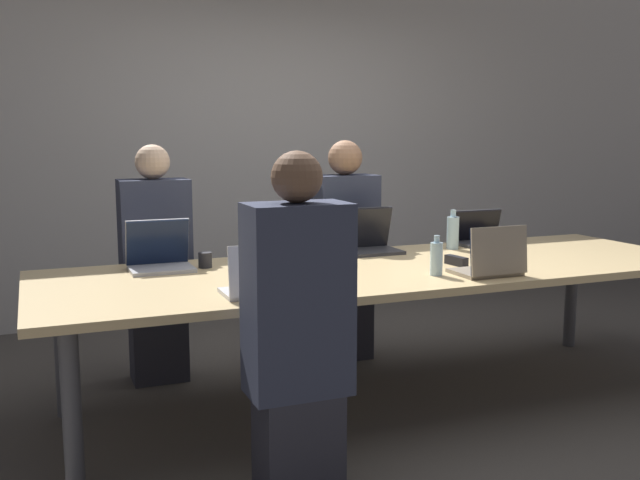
{
  "coord_description": "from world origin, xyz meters",
  "views": [
    {
      "loc": [
        -1.77,
        -3.38,
        1.47
      ],
      "look_at": [
        -0.35,
        0.1,
        0.9
      ],
      "focal_mm": 40.0,
      "sensor_mm": 36.0,
      "label": 1
    }
  ],
  "objects_px": {
    "cup_far_center": "(332,250)",
    "laptop_far_center": "(367,239)",
    "bottle_far_center": "(328,238)",
    "laptop_far_left": "(160,255)",
    "laptop_far_right": "(479,234)",
    "cup_far_left": "(205,260)",
    "bottle_near_midright": "(436,258)",
    "person_far_left": "(156,268)",
    "cup_far_right": "(517,235)",
    "laptop_near_midright": "(492,261)",
    "person_near_left": "(298,337)",
    "bottle_far_right": "(453,232)",
    "stapler": "(456,261)",
    "laptop_near_left": "(262,281)",
    "person_far_center": "(345,254)"
  },
  "relations": [
    {
      "from": "cup_far_center",
      "to": "laptop_far_center",
      "type": "bearing_deg",
      "value": 17.41
    },
    {
      "from": "laptop_far_center",
      "to": "bottle_far_center",
      "type": "bearing_deg",
      "value": -158.62
    },
    {
      "from": "laptop_far_left",
      "to": "laptop_far_right",
      "type": "relative_size",
      "value": 0.95
    },
    {
      "from": "cup_far_left",
      "to": "bottle_near_midright",
      "type": "height_order",
      "value": "bottle_near_midright"
    },
    {
      "from": "person_far_left",
      "to": "bottle_near_midright",
      "type": "bearing_deg",
      "value": -42.48
    },
    {
      "from": "cup_far_center",
      "to": "cup_far_right",
      "type": "xyz_separation_m",
      "value": [
        1.37,
        0.08,
        0.0
      ]
    },
    {
      "from": "laptop_near_midright",
      "to": "person_near_left",
      "type": "bearing_deg",
      "value": 18.88
    },
    {
      "from": "laptop_far_right",
      "to": "laptop_near_midright",
      "type": "xyz_separation_m",
      "value": [
        -0.56,
        -0.91,
        0.01
      ]
    },
    {
      "from": "bottle_far_right",
      "to": "stapler",
      "type": "relative_size",
      "value": 1.59
    },
    {
      "from": "laptop_far_left",
      "to": "laptop_far_center",
      "type": "height_order",
      "value": "laptop_far_center"
    },
    {
      "from": "bottle_far_center",
      "to": "stapler",
      "type": "bearing_deg",
      "value": -39.22
    },
    {
      "from": "laptop_far_center",
      "to": "laptop_near_left",
      "type": "xyz_separation_m",
      "value": [
        -0.95,
        -0.89,
        -0.01
      ]
    },
    {
      "from": "bottle_near_midright",
      "to": "laptop_far_right",
      "type": "bearing_deg",
      "value": 44.48
    },
    {
      "from": "person_far_left",
      "to": "laptop_near_left",
      "type": "xyz_separation_m",
      "value": [
        0.26,
        -1.24,
        0.14
      ]
    },
    {
      "from": "cup_far_center",
      "to": "laptop_far_right",
      "type": "height_order",
      "value": "laptop_far_right"
    },
    {
      "from": "bottle_far_right",
      "to": "person_far_center",
      "type": "bearing_deg",
      "value": 143.1
    },
    {
      "from": "cup_far_center",
      "to": "bottle_far_center",
      "type": "height_order",
      "value": "bottle_far_center"
    },
    {
      "from": "laptop_far_center",
      "to": "cup_far_left",
      "type": "bearing_deg",
      "value": -172.74
    },
    {
      "from": "laptop_far_right",
      "to": "bottle_near_midright",
      "type": "xyz_separation_m",
      "value": [
        -0.81,
        -0.79,
        0.02
      ]
    },
    {
      "from": "laptop_far_right",
      "to": "bottle_near_midright",
      "type": "bearing_deg",
      "value": -135.52
    },
    {
      "from": "laptop_far_right",
      "to": "laptop_near_midright",
      "type": "height_order",
      "value": "laptop_near_midright"
    },
    {
      "from": "laptop_far_left",
      "to": "cup_far_center",
      "type": "relative_size",
      "value": 3.88
    },
    {
      "from": "laptop_near_left",
      "to": "laptop_far_right",
      "type": "relative_size",
      "value": 0.95
    },
    {
      "from": "person_far_left",
      "to": "cup_far_center",
      "type": "height_order",
      "value": "person_far_left"
    },
    {
      "from": "person_near_left",
      "to": "bottle_far_right",
      "type": "distance_m",
      "value": 1.92
    },
    {
      "from": "person_far_left",
      "to": "bottle_near_midright",
      "type": "distance_m",
      "value": 1.67
    },
    {
      "from": "person_far_center",
      "to": "stapler",
      "type": "distance_m",
      "value": 0.94
    },
    {
      "from": "laptop_near_midright",
      "to": "bottle_far_center",
      "type": "bearing_deg",
      "value": -53.9
    },
    {
      "from": "laptop_near_left",
      "to": "bottle_near_midright",
      "type": "bearing_deg",
      "value": -173.03
    },
    {
      "from": "cup_far_left",
      "to": "bottle_far_center",
      "type": "relative_size",
      "value": 0.3
    },
    {
      "from": "cup_far_center",
      "to": "laptop_near_midright",
      "type": "distance_m",
      "value": 0.97
    },
    {
      "from": "bottle_far_right",
      "to": "stapler",
      "type": "distance_m",
      "value": 0.57
    },
    {
      "from": "cup_far_right",
      "to": "person_far_left",
      "type": "bearing_deg",
      "value": 171.56
    },
    {
      "from": "person_near_left",
      "to": "bottle_far_right",
      "type": "xyz_separation_m",
      "value": [
        1.48,
        1.21,
        0.18
      ]
    },
    {
      "from": "cup_far_left",
      "to": "cup_far_right",
      "type": "height_order",
      "value": "cup_far_right"
    },
    {
      "from": "laptop_near_left",
      "to": "stapler",
      "type": "relative_size",
      "value": 2.17
    },
    {
      "from": "laptop_near_left",
      "to": "laptop_far_left",
      "type": "bearing_deg",
      "value": -68.8
    },
    {
      "from": "laptop_near_left",
      "to": "bottle_near_midright",
      "type": "distance_m",
      "value": 0.97
    },
    {
      "from": "cup_far_left",
      "to": "laptop_far_right",
      "type": "distance_m",
      "value": 1.85
    },
    {
      "from": "person_far_left",
      "to": "laptop_near_midright",
      "type": "distance_m",
      "value": 1.93
    },
    {
      "from": "bottle_far_right",
      "to": "laptop_near_midright",
      "type": "distance_m",
      "value": 0.85
    },
    {
      "from": "laptop_near_midright",
      "to": "stapler",
      "type": "relative_size",
      "value": 2.11
    },
    {
      "from": "laptop_near_left",
      "to": "person_near_left",
      "type": "distance_m",
      "value": 0.44
    },
    {
      "from": "person_far_center",
      "to": "bottle_far_right",
      "type": "bearing_deg",
      "value": -36.9
    },
    {
      "from": "person_far_center",
      "to": "cup_far_right",
      "type": "xyz_separation_m",
      "value": [
        1.11,
        -0.32,
        0.1
      ]
    },
    {
      "from": "bottle_far_center",
      "to": "laptop_near_midright",
      "type": "xyz_separation_m",
      "value": [
        0.57,
        -0.78,
        -0.05
      ]
    },
    {
      "from": "laptop_far_center",
      "to": "cup_far_center",
      "type": "height_order",
      "value": "laptop_far_center"
    },
    {
      "from": "person_near_left",
      "to": "stapler",
      "type": "distance_m",
      "value": 1.4
    },
    {
      "from": "bottle_far_center",
      "to": "laptop_far_right",
      "type": "xyz_separation_m",
      "value": [
        1.12,
        0.13,
        -0.06
      ]
    },
    {
      "from": "person_far_left",
      "to": "stapler",
      "type": "relative_size",
      "value": 9.08
    }
  ]
}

